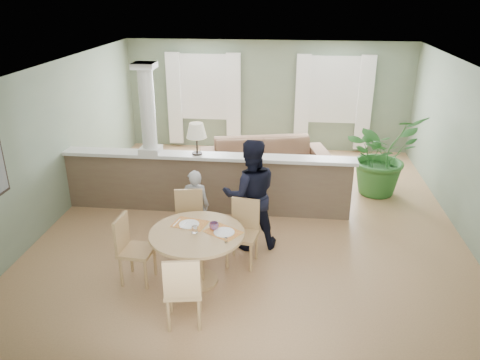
# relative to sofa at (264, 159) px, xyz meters

# --- Properties ---
(ground) EXTENTS (8.00, 8.00, 0.00)m
(ground) POSITION_rel_sofa_xyz_m (-0.05, -2.03, -0.40)
(ground) COLOR tan
(ground) RESTS_ON ground
(room_shell) EXTENTS (7.02, 8.02, 2.71)m
(room_shell) POSITION_rel_sofa_xyz_m (-0.08, -1.40, 1.41)
(room_shell) COLOR gray
(room_shell) RESTS_ON ground
(pony_wall) EXTENTS (5.32, 0.38, 2.70)m
(pony_wall) POSITION_rel_sofa_xyz_m (-1.04, -1.83, 0.30)
(pony_wall) COLOR brown
(pony_wall) RESTS_ON ground
(sofa) EXTENTS (2.94, 1.67, 0.81)m
(sofa) POSITION_rel_sofa_xyz_m (0.00, 0.00, 0.00)
(sofa) COLOR brown
(sofa) RESTS_ON ground
(houseplant) EXTENTS (1.92, 1.88, 1.62)m
(houseplant) POSITION_rel_sofa_xyz_m (2.33, -0.61, 0.40)
(houseplant) COLOR #2E6B2A
(houseplant) RESTS_ON ground
(dining_table) EXTENTS (1.30, 1.30, 0.89)m
(dining_table) POSITION_rel_sofa_xyz_m (-0.67, -4.07, 0.22)
(dining_table) COLOR tan
(dining_table) RESTS_ON ground
(chair_far_boy) EXTENTS (0.53, 0.53, 1.00)m
(chair_far_boy) POSITION_rel_sofa_xyz_m (-0.97, -3.26, 0.15)
(chair_far_boy) COLOR tan
(chair_far_boy) RESTS_ON ground
(chair_far_man) EXTENTS (0.51, 0.51, 0.99)m
(chair_far_man) POSITION_rel_sofa_xyz_m (-0.10, -3.47, 0.14)
(chair_far_man) COLOR tan
(chair_far_man) RESTS_ON ground
(chair_near) EXTENTS (0.52, 0.52, 1.00)m
(chair_near) POSITION_rel_sofa_xyz_m (-0.67, -5.02, 0.15)
(chair_near) COLOR tan
(chair_near) RESTS_ON ground
(chair_side) EXTENTS (0.48, 0.48, 0.98)m
(chair_side) POSITION_rel_sofa_xyz_m (-1.60, -4.13, 0.14)
(chair_side) COLOR tan
(chair_side) RESTS_ON ground
(child_person) EXTENTS (0.47, 0.33, 1.22)m
(child_person) POSITION_rel_sofa_xyz_m (-0.94, -2.91, 0.21)
(child_person) COLOR #ABABB0
(child_person) RESTS_ON ground
(man_person) EXTENTS (1.00, 0.86, 1.79)m
(man_person) POSITION_rel_sofa_xyz_m (-0.05, -2.99, 0.49)
(man_person) COLOR black
(man_person) RESTS_ON ground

